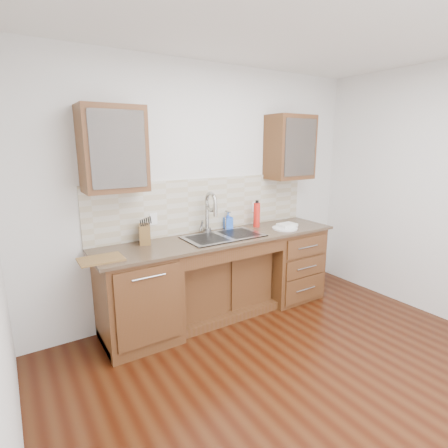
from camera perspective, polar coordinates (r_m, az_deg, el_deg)
ground at (r=3.16m, az=15.23°, el=-25.12°), size 4.00×3.50×0.10m
wall_back at (r=3.94m, az=-3.14°, el=5.37°), size 4.00×0.10×2.70m
base_cabinet_left at (r=3.50m, az=-13.87°, el=-11.56°), size 0.70×0.62×0.88m
base_cabinet_center at (r=3.98m, az=-1.02°, el=-9.50°), size 1.20×0.44×0.70m
base_cabinet_right at (r=4.42m, az=10.22°, el=-6.10°), size 0.70×0.62×0.88m
countertop at (r=3.72m, az=-0.21°, el=-2.25°), size 2.70×0.65×0.03m
backsplash at (r=3.91m, az=-2.67°, el=3.17°), size 2.70×0.02×0.59m
sink at (r=3.72m, az=-0.08°, el=-3.34°), size 0.84×0.46×0.19m
faucet at (r=3.81m, az=-2.83°, el=1.44°), size 0.04×0.04×0.40m
filter_tap at (r=3.96m, az=0.26°, el=0.73°), size 0.02×0.02×0.24m
upper_cabinet_left at (r=3.30m, az=-17.69°, el=11.55°), size 0.55×0.34×0.75m
upper_cabinet_right at (r=4.35m, az=10.70°, el=12.18°), size 0.55×0.34×0.75m
outlet_left at (r=3.64m, az=-11.46°, el=0.81°), size 0.08×0.01×0.12m
outlet_right at (r=4.27m, az=5.02°, el=2.83°), size 0.08×0.01×0.12m
soap_bottle at (r=4.03m, az=0.67°, el=0.63°), size 0.10×0.10×0.20m
water_bottle at (r=4.12m, az=5.36°, el=1.49°), size 0.09×0.09×0.29m
plate at (r=4.09m, az=9.90°, el=-0.69°), size 0.29×0.29×0.02m
dish_towel at (r=4.15m, az=10.25°, el=-0.16°), size 0.22×0.16×0.03m
knife_block at (r=3.52m, az=-12.78°, el=-1.61°), size 0.16×0.20×0.19m
cutting_board at (r=3.15m, az=-19.46°, el=-5.46°), size 0.36×0.26×0.02m
cup_left_a at (r=3.26m, az=-20.37°, el=10.38°), size 0.14×0.14×0.09m
cup_left_b at (r=3.34m, az=-15.11°, el=10.73°), size 0.12×0.12×0.08m
cup_right_a at (r=4.30m, az=9.92°, el=11.53°), size 0.13×0.13×0.10m
cup_right_b at (r=4.43m, az=11.81°, el=11.50°), size 0.11×0.11×0.10m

